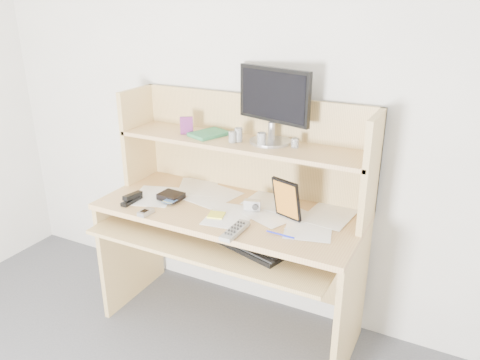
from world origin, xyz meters
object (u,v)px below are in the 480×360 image
at_px(desk, 236,212).
at_px(keyboard, 245,242).
at_px(tv_remote, 235,231).
at_px(monitor, 273,103).
at_px(game_case, 287,199).

bearing_deg(desk, keyboard, -53.52).
xyz_separation_m(tv_remote, monitor, (-0.01, 0.45, 0.52)).
bearing_deg(keyboard, game_case, 64.31).
height_order(desk, monitor, monitor).
height_order(game_case, monitor, monitor).
height_order(tv_remote, game_case, game_case).
relative_size(keyboard, tv_remote, 2.37).
relative_size(desk, keyboard, 2.86).
height_order(desk, game_case, desk).
bearing_deg(keyboard, desk, 143.38).
height_order(keyboard, game_case, game_case).
relative_size(desk, monitor, 3.24).
distance_m(desk, game_case, 0.37).
xyz_separation_m(keyboard, monitor, (-0.02, 0.36, 0.62)).
height_order(desk, tv_remote, desk).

